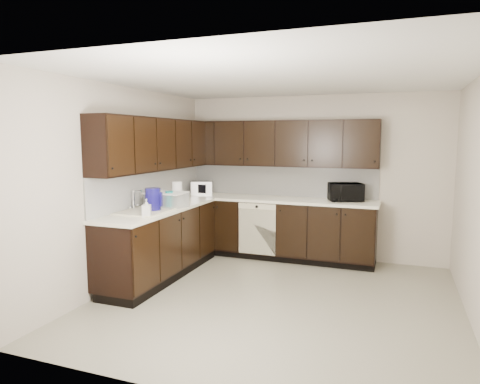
% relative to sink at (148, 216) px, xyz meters
% --- Properties ---
extents(floor, '(4.00, 4.00, 0.00)m').
position_rel_sink_xyz_m(floor, '(1.68, 0.01, -0.88)').
color(floor, gray).
rests_on(floor, ground).
extents(ceiling, '(4.00, 4.00, 0.00)m').
position_rel_sink_xyz_m(ceiling, '(1.68, 0.01, 1.62)').
color(ceiling, white).
rests_on(ceiling, wall_back).
extents(wall_back, '(4.00, 0.02, 2.50)m').
position_rel_sink_xyz_m(wall_back, '(1.68, 2.01, 0.37)').
color(wall_back, '#BCB1A0').
rests_on(wall_back, floor).
extents(wall_left, '(0.02, 4.00, 2.50)m').
position_rel_sink_xyz_m(wall_left, '(-0.32, 0.01, 0.37)').
color(wall_left, '#BCB1A0').
rests_on(wall_left, floor).
extents(wall_right, '(0.02, 4.00, 2.50)m').
position_rel_sink_xyz_m(wall_right, '(3.68, 0.01, 0.37)').
color(wall_right, '#BCB1A0').
rests_on(wall_right, floor).
extents(wall_front, '(4.00, 0.02, 2.50)m').
position_rel_sink_xyz_m(wall_front, '(1.68, -1.99, 0.37)').
color(wall_front, '#BCB1A0').
rests_on(wall_front, floor).
extents(lower_cabinets, '(3.00, 2.80, 0.90)m').
position_rel_sink_xyz_m(lower_cabinets, '(0.67, 1.12, -0.47)').
color(lower_cabinets, black).
rests_on(lower_cabinets, floor).
extents(countertop, '(3.03, 2.83, 0.04)m').
position_rel_sink_xyz_m(countertop, '(0.67, 1.12, 0.04)').
color(countertop, white).
rests_on(countertop, lower_cabinets).
extents(backsplash, '(3.00, 2.80, 0.48)m').
position_rel_sink_xyz_m(backsplash, '(0.46, 1.33, 0.30)').
color(backsplash, silver).
rests_on(backsplash, countertop).
extents(upper_cabinets, '(3.00, 2.80, 0.70)m').
position_rel_sink_xyz_m(upper_cabinets, '(0.58, 1.22, 0.89)').
color(upper_cabinets, black).
rests_on(upper_cabinets, wall_back).
extents(dishwasher, '(0.58, 0.04, 0.78)m').
position_rel_sink_xyz_m(dishwasher, '(0.98, 1.42, -0.33)').
color(dishwasher, beige).
rests_on(dishwasher, lower_cabinets).
extents(sink, '(0.54, 0.82, 0.42)m').
position_rel_sink_xyz_m(sink, '(0.00, 0.00, 0.00)').
color(sink, beige).
rests_on(sink, countertop).
extents(microwave, '(0.55, 0.47, 0.26)m').
position_rel_sink_xyz_m(microwave, '(2.22, 1.76, 0.19)').
color(microwave, black).
rests_on(microwave, countertop).
extents(soap_bottle_a, '(0.13, 0.13, 0.21)m').
position_rel_sink_xyz_m(soap_bottle_a, '(0.20, -0.35, 0.17)').
color(soap_bottle_a, gray).
rests_on(soap_bottle_a, countertop).
extents(soap_bottle_b, '(0.11, 0.11, 0.21)m').
position_rel_sink_xyz_m(soap_bottle_b, '(-0.15, 0.63, 0.16)').
color(soap_bottle_b, gray).
rests_on(soap_bottle_b, countertop).
extents(toaster_oven, '(0.41, 0.37, 0.21)m').
position_rel_sink_xyz_m(toaster_oven, '(-0.07, 1.71, 0.17)').
color(toaster_oven, silver).
rests_on(toaster_oven, countertop).
extents(storage_bin, '(0.56, 0.46, 0.19)m').
position_rel_sink_xyz_m(storage_bin, '(0.05, 0.37, 0.16)').
color(storage_bin, white).
rests_on(storage_bin, countertop).
extents(blue_pitcher, '(0.25, 0.25, 0.30)m').
position_rel_sink_xyz_m(blue_pitcher, '(0.07, 0.01, 0.21)').
color(blue_pitcher, navy).
rests_on(blue_pitcher, countertop).
extents(teal_tumbler, '(0.11, 0.11, 0.22)m').
position_rel_sink_xyz_m(teal_tumbler, '(0.12, 0.32, 0.17)').
color(teal_tumbler, '#0B7A7D').
rests_on(teal_tumbler, countertop).
extents(paper_towel_roll, '(0.15, 0.15, 0.32)m').
position_rel_sink_xyz_m(paper_towel_roll, '(0.07, 0.63, 0.22)').
color(paper_towel_roll, white).
rests_on(paper_towel_roll, countertop).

